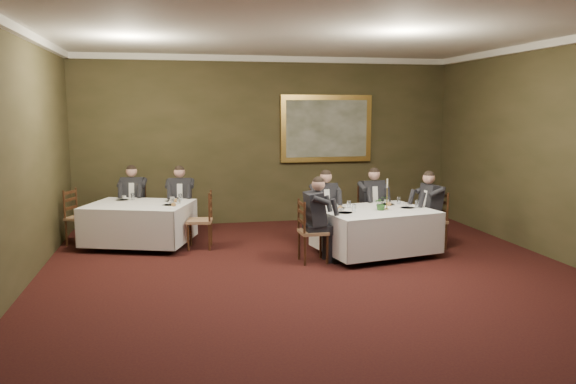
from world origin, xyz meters
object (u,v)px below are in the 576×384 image
object	(u,v)px
diner_sec_backleft	(134,208)
centerpiece	(381,203)
chair_main_backright	(371,225)
chair_sec_backright	(181,221)
diner_sec_backright	(181,210)
diner_main_endleft	(313,230)
chair_main_endright	(432,232)
diner_main_endright	(431,219)
candlestick	(387,198)
painting	(326,129)
chair_sec_endright	(200,232)
table_main	(375,228)
chair_sec_backleft	(134,220)
chair_main_endleft	(312,244)
diner_main_backleft	(324,217)
chair_main_backleft	(324,229)
diner_main_backright	(371,213)
table_second	(139,221)
chair_sec_endleft	(81,229)

from	to	relation	value
diner_sec_backleft	centerpiece	size ratio (longest dim) A/B	5.39
chair_main_backright	chair_sec_backright	bearing A→B (deg)	-21.91
diner_sec_backright	centerpiece	distance (m)	3.88
diner_main_endleft	chair_main_endright	size ratio (longest dim) A/B	1.35
diner_main_endright	candlestick	distance (m)	1.04
centerpiece	painting	xyz separation A→B (m)	(-0.07, 3.14, 1.11)
chair_main_endright	chair_sec_endright	size ratio (longest dim) A/B	1.00
chair_main_endright	chair_main_backright	bearing A→B (deg)	41.57
table_main	chair_sec_backleft	size ratio (longest dim) A/B	2.04
chair_main_endleft	chair_sec_endright	world-z (taller)	same
diner_main_backleft	candlestick	world-z (taller)	diner_main_backleft
diner_main_backleft	painting	xyz separation A→B (m)	(0.66, 2.26, 1.48)
candlestick	chair_sec_backright	bearing A→B (deg)	147.85
chair_main_backleft	chair_main_endleft	size ratio (longest dim) A/B	1.00
diner_main_backleft	chair_sec_backright	distance (m)	2.80
centerpiece	diner_sec_backleft	bearing A→B (deg)	149.04
chair_main_endleft	chair_sec_backleft	xyz separation A→B (m)	(-2.89, 2.62, 0.00)
diner_main_backright	centerpiece	world-z (taller)	diner_main_backright
candlestick	painting	distance (m)	3.25
chair_sec_backright	table_main	bearing A→B (deg)	151.39
diner_main_backleft	chair_main_endleft	world-z (taller)	diner_main_backleft
chair_main_backright	chair_sec_backleft	bearing A→B (deg)	-22.20
table_main	diner_main_backleft	distance (m)	1.04
chair_main_backleft	table_second	bearing A→B (deg)	-14.23
chair_sec_endright	table_main	bearing A→B (deg)	-101.75
table_main	chair_sec_endright	xyz separation A→B (m)	(-2.82, 1.04, -0.17)
diner_main_backright	diner_main_endleft	bearing A→B (deg)	36.39
chair_sec_endright	chair_sec_endleft	distance (m)	2.21
chair_main_endleft	diner_main_endright	world-z (taller)	diner_main_endright
diner_sec_backleft	diner_main_backleft	bearing A→B (deg)	162.80
diner_sec_backright	candlestick	xyz separation A→B (m)	(3.33, -2.08, 0.44)
chair_sec_backleft	candlestick	xyz separation A→B (m)	(4.22, -2.40, 0.67)
chair_main_endright	candlestick	distance (m)	1.17
chair_main_endright	diner_sec_backright	xyz separation A→B (m)	(-4.26, 1.86, 0.23)
diner_main_backleft	diner_sec_backleft	world-z (taller)	same
chair_main_endright	centerpiece	bearing A→B (deg)	100.57
table_second	diner_main_endright	distance (m)	5.12
table_main	diner_sec_backleft	world-z (taller)	diner_sec_backleft
table_second	table_main	bearing A→B (deg)	-19.89
chair_main_endright	diner_sec_backleft	world-z (taller)	diner_sec_backleft
painting	chair_main_backleft	bearing A→B (deg)	-106.26
diner_main_backright	diner_main_endleft	xyz separation A→B (m)	(-1.41, -1.22, 0.00)
chair_main_backright	centerpiece	world-z (taller)	centerpiece
diner_sec_backleft	candlestick	distance (m)	4.87
diner_main_endleft	painting	size ratio (longest dim) A/B	0.67
diner_sec_backright	centerpiece	world-z (taller)	diner_sec_backright
chair_main_endleft	diner_main_endleft	xyz separation A→B (m)	(0.01, 0.00, 0.23)
chair_sec_endright	painting	size ratio (longest dim) A/B	0.50
diner_main_backleft	chair_sec_endright	xyz separation A→B (m)	(-2.16, 0.23, -0.23)
diner_main_backright	chair_main_endright	distance (m)	1.16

